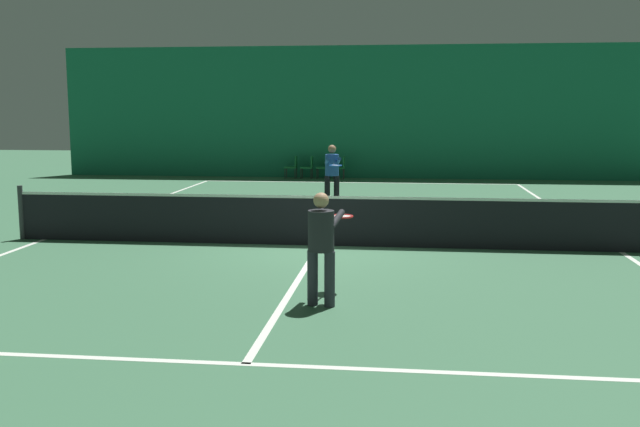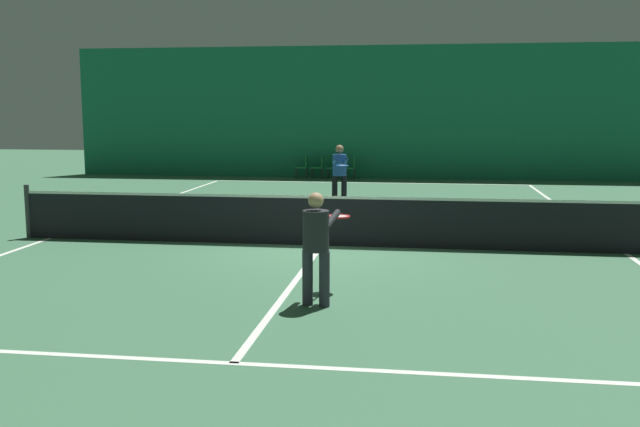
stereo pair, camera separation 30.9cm
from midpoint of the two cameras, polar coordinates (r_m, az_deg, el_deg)
The scene contains 15 objects.
ground_plane at distance 13.50m, azimuth 0.80°, elevation -2.59°, with size 60.00×60.00×0.00m, color #386647.
backdrop_curtain at distance 26.91m, azimuth 4.61°, elevation 8.07°, with size 23.00×0.12×4.91m.
court_line_baseline_far at distance 25.23m, azimuth 4.28°, elevation 2.48°, with size 11.00×0.10×0.00m.
court_line_service_far at distance 19.79m, azimuth 3.19°, elevation 0.89°, with size 8.25×0.10×0.00m.
court_line_service_near at distance 7.41m, azimuth -5.72°, elevation -11.84°, with size 8.25×0.10×0.00m.
court_line_sideline_left at distance 15.20m, azimuth -20.23°, elevation -1.86°, with size 0.10×23.80×0.00m.
court_line_sideline_right at distance 13.92m, azimuth 23.90°, elevation -2.96°, with size 0.10×23.80×0.00m.
court_line_centre at distance 13.50m, azimuth 0.80°, elevation -2.58°, with size 0.10×12.80×0.00m.
tennis_net at distance 13.41m, azimuth 0.80°, elevation -0.44°, with size 12.00×0.10×1.07m.
player_near at distance 9.27m, azimuth 0.73°, elevation -2.11°, with size 0.59×1.32×1.50m.
player_far at distance 19.17m, azimuth 2.04°, elevation 3.48°, with size 0.60×1.37×1.62m.
courtside_chair_0 at distance 26.73m, azimuth -1.00°, elevation 3.86°, with size 0.44×0.44×0.84m.
courtside_chair_1 at distance 26.64m, azimuth 0.28°, elevation 3.85°, with size 0.44×0.44×0.84m.
courtside_chair_2 at distance 26.56m, azimuth 1.57°, elevation 3.83°, with size 0.44×0.44×0.84m.
courtside_chair_3 at distance 26.50m, azimuth 2.86°, elevation 3.82°, with size 0.44×0.44×0.84m.
Camera 2 is at (1.85, -13.13, 2.55)m, focal length 40.00 mm.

